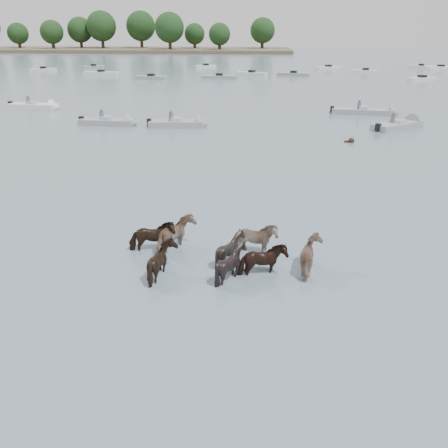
{
  "coord_description": "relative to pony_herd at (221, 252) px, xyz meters",
  "views": [
    {
      "loc": [
        0.58,
        -15.04,
        7.77
      ],
      "look_at": [
        -0.61,
        1.04,
        1.1
      ],
      "focal_mm": 38.49,
      "sensor_mm": 36.0,
      "label": 1
    }
  ],
  "objects": [
    {
      "name": "motorboat_c",
      "position": [
        11.82,
        31.94,
        -0.22
      ],
      "size": [
        6.48,
        2.48,
        1.92
      ],
      "rotation": [
        0.0,
        0.0,
        -0.14
      ],
      "color": "gray",
      "rests_on": "ground"
    },
    {
      "name": "pony_herd",
      "position": [
        0.0,
        0.0,
        0.0
      ],
      "size": [
        7.53,
        3.8,
        1.49
      ],
      "color": "black",
      "rests_on": "ground"
    },
    {
      "name": "swimming_pony",
      "position": [
        7.82,
        19.73,
        -0.34
      ],
      "size": [
        0.72,
        0.44,
        0.44
      ],
      "color": "black",
      "rests_on": "ground"
    },
    {
      "name": "motorboat_b",
      "position": [
        -5.0,
        24.73,
        -0.22
      ],
      "size": [
        5.16,
        2.04,
        1.92
      ],
      "rotation": [
        0.0,
        0.0,
        0.09
      ],
      "color": "gray",
      "rests_on": "ground"
    },
    {
      "name": "motorboat_a",
      "position": [
        -10.97,
        24.96,
        -0.22
      ],
      "size": [
        5.23,
        1.95,
        1.92
      ],
      "rotation": [
        0.0,
        0.0,
        -0.07
      ],
      "color": "gray",
      "rests_on": "ground"
    },
    {
      "name": "motorboat_d",
      "position": [
        13.06,
        25.65,
        -0.22
      ],
      "size": [
        5.09,
        4.5,
        1.92
      ],
      "rotation": [
        0.0,
        0.0,
        0.67
      ],
      "color": "gray",
      "rests_on": "ground"
    },
    {
      "name": "treeline",
      "position": [
        -69.1,
        149.91,
        6.41
      ],
      "size": [
        150.78,
        21.34,
        12.53
      ],
      "color": "#382619",
      "rests_on": "ground"
    },
    {
      "name": "shoreline",
      "position": [
        -69.36,
        149.94,
        0.05
      ],
      "size": [
        160.0,
        30.0,
        1.0
      ],
      "primitive_type": "cube",
      "color": "#4C4233",
      "rests_on": "ground"
    },
    {
      "name": "ground",
      "position": [
        0.64,
        -0.06,
        -0.45
      ],
      "size": [
        400.0,
        400.0,
        0.0
      ],
      "primitive_type": "plane",
      "color": "#495F6A",
      "rests_on": "ground"
    },
    {
      "name": "motorboat_f",
      "position": [
        -21.06,
        32.86,
        -0.22
      ],
      "size": [
        5.72,
        2.25,
        1.92
      ],
      "rotation": [
        0.0,
        0.0,
        -0.12
      ],
      "color": "silver",
      "rests_on": "ground"
    },
    {
      "name": "distant_flotilla",
      "position": [
        1.61,
        74.71,
        -0.19
      ],
      "size": [
        108.06,
        27.65,
        0.93
      ],
      "color": "silver",
      "rests_on": "ground"
    }
  ]
}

